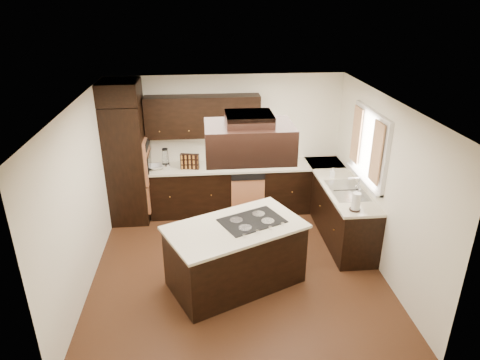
# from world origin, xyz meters

# --- Properties ---
(floor) EXTENTS (4.20, 4.20, 0.02)m
(floor) POSITION_xyz_m (0.00, 0.00, -0.01)
(floor) COLOR brown
(floor) RESTS_ON ground
(ceiling) EXTENTS (4.20, 4.20, 0.02)m
(ceiling) POSITION_xyz_m (0.00, 0.00, 2.51)
(ceiling) COLOR silver
(ceiling) RESTS_ON ground
(wall_back) EXTENTS (4.20, 0.02, 2.50)m
(wall_back) POSITION_xyz_m (0.00, 2.11, 1.25)
(wall_back) COLOR #F1EACE
(wall_back) RESTS_ON ground
(wall_front) EXTENTS (4.20, 0.02, 2.50)m
(wall_front) POSITION_xyz_m (0.00, -2.11, 1.25)
(wall_front) COLOR #F1EACE
(wall_front) RESTS_ON ground
(wall_left) EXTENTS (0.02, 4.20, 2.50)m
(wall_left) POSITION_xyz_m (-2.11, 0.00, 1.25)
(wall_left) COLOR #F1EACE
(wall_left) RESTS_ON ground
(wall_right) EXTENTS (0.02, 4.20, 2.50)m
(wall_right) POSITION_xyz_m (2.11, 0.00, 1.25)
(wall_right) COLOR #F1EACE
(wall_right) RESTS_ON ground
(oven_column) EXTENTS (0.65, 0.75, 2.12)m
(oven_column) POSITION_xyz_m (-1.78, 1.71, 1.06)
(oven_column) COLOR black
(oven_column) RESTS_ON floor
(wall_oven_face) EXTENTS (0.05, 0.62, 0.78)m
(wall_oven_face) POSITION_xyz_m (-1.43, 1.71, 1.12)
(wall_oven_face) COLOR #C7794B
(wall_oven_face) RESTS_ON oven_column
(base_cabinets_back) EXTENTS (2.93, 0.60, 0.88)m
(base_cabinets_back) POSITION_xyz_m (0.03, 1.80, 0.44)
(base_cabinets_back) COLOR black
(base_cabinets_back) RESTS_ON floor
(base_cabinets_right) EXTENTS (0.60, 2.40, 0.88)m
(base_cabinets_right) POSITION_xyz_m (1.80, 0.90, 0.44)
(base_cabinets_right) COLOR black
(base_cabinets_right) RESTS_ON floor
(countertop_back) EXTENTS (2.93, 0.63, 0.04)m
(countertop_back) POSITION_xyz_m (0.03, 1.79, 0.90)
(countertop_back) COLOR beige
(countertop_back) RESTS_ON base_cabinets_back
(countertop_right) EXTENTS (0.63, 2.40, 0.04)m
(countertop_right) POSITION_xyz_m (1.79, 0.90, 0.90)
(countertop_right) COLOR beige
(countertop_right) RESTS_ON base_cabinets_right
(upper_cabinets) EXTENTS (2.00, 0.34, 0.72)m
(upper_cabinets) POSITION_xyz_m (-0.43, 1.93, 1.81)
(upper_cabinets) COLOR black
(upper_cabinets) RESTS_ON wall_back
(dishwasher_front) EXTENTS (0.60, 0.05, 0.72)m
(dishwasher_front) POSITION_xyz_m (0.33, 1.50, 0.40)
(dishwasher_front) COLOR #C7794B
(dishwasher_front) RESTS_ON floor
(window_frame) EXTENTS (0.06, 1.32, 1.12)m
(window_frame) POSITION_xyz_m (2.07, 0.55, 1.65)
(window_frame) COLOR silver
(window_frame) RESTS_ON wall_right
(window_pane) EXTENTS (0.00, 1.20, 1.00)m
(window_pane) POSITION_xyz_m (2.10, 0.55, 1.65)
(window_pane) COLOR white
(window_pane) RESTS_ON wall_right
(curtain_left) EXTENTS (0.02, 0.34, 0.90)m
(curtain_left) POSITION_xyz_m (2.01, 0.13, 1.70)
(curtain_left) COLOR beige
(curtain_left) RESTS_ON wall_right
(curtain_right) EXTENTS (0.02, 0.34, 0.90)m
(curtain_right) POSITION_xyz_m (2.01, 0.97, 1.70)
(curtain_right) COLOR beige
(curtain_right) RESTS_ON wall_right
(sink_rim) EXTENTS (0.52, 0.84, 0.01)m
(sink_rim) POSITION_xyz_m (1.80, 0.55, 0.92)
(sink_rim) COLOR silver
(sink_rim) RESTS_ON countertop_right
(island) EXTENTS (1.99, 1.60, 0.88)m
(island) POSITION_xyz_m (-0.06, -0.40, 0.44)
(island) COLOR black
(island) RESTS_ON floor
(island_top) EXTENTS (2.08, 1.69, 0.04)m
(island_top) POSITION_xyz_m (-0.06, -0.40, 0.90)
(island_top) COLOR beige
(island_top) RESTS_ON island
(cooktop) EXTENTS (0.98, 0.85, 0.01)m
(cooktop) POSITION_xyz_m (0.18, -0.29, 0.93)
(cooktop) COLOR black
(cooktop) RESTS_ON island_top
(range_hood) EXTENTS (1.05, 0.72, 0.42)m
(range_hood) POSITION_xyz_m (0.10, -0.55, 2.16)
(range_hood) COLOR black
(range_hood) RESTS_ON ceiling
(hood_duct) EXTENTS (0.55, 0.50, 0.13)m
(hood_duct) POSITION_xyz_m (0.10, -0.55, 2.44)
(hood_duct) COLOR black
(hood_duct) RESTS_ON ceiling
(blender_base) EXTENTS (0.15, 0.15, 0.10)m
(blender_base) POSITION_xyz_m (-1.11, 1.73, 0.97)
(blender_base) COLOR silver
(blender_base) RESTS_ON countertop_back
(blender_pitcher) EXTENTS (0.13, 0.13, 0.26)m
(blender_pitcher) POSITION_xyz_m (-1.11, 1.73, 1.15)
(blender_pitcher) COLOR silver
(blender_pitcher) RESTS_ON blender_base
(spice_rack) EXTENTS (0.34, 0.15, 0.27)m
(spice_rack) POSITION_xyz_m (-0.69, 1.71, 1.06)
(spice_rack) COLOR black
(spice_rack) RESTS_ON countertop_back
(mixing_bowl) EXTENTS (0.33, 0.33, 0.07)m
(mixing_bowl) POSITION_xyz_m (-1.29, 1.76, 0.95)
(mixing_bowl) COLOR silver
(mixing_bowl) RESTS_ON countertop_back
(soap_bottle) EXTENTS (0.09, 0.09, 0.17)m
(soap_bottle) POSITION_xyz_m (1.71, 1.09, 1.01)
(soap_bottle) COLOR silver
(soap_bottle) RESTS_ON countertop_right
(paper_towel) EXTENTS (0.17, 0.17, 0.27)m
(paper_towel) POSITION_xyz_m (1.69, -0.12, 1.06)
(paper_towel) COLOR silver
(paper_towel) RESTS_ON countertop_right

